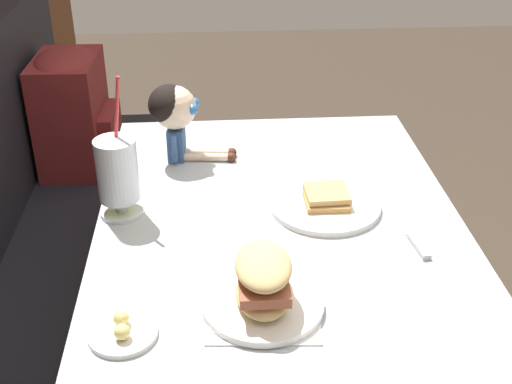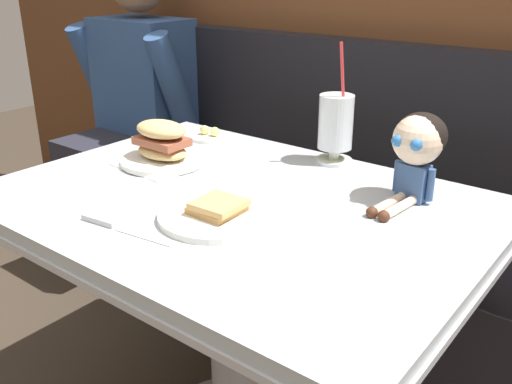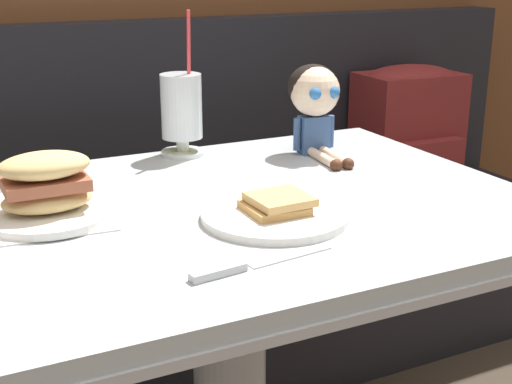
{
  "view_description": "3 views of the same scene",
  "coord_description": "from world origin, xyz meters",
  "px_view_note": "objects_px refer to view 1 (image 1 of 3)",
  "views": [
    {
      "loc": [
        -1.25,
        0.32,
        1.52
      ],
      "look_at": [
        0.01,
        0.23,
        0.81
      ],
      "focal_mm": 47.38,
      "sensor_mm": 36.0,
      "label": 1
    },
    {
      "loc": [
        0.76,
        -0.72,
        1.24
      ],
      "look_at": [
        0.05,
        0.18,
        0.77
      ],
      "focal_mm": 39.85,
      "sensor_mm": 36.0,
      "label": 2
    },
    {
      "loc": [
        -0.49,
        -0.92,
        1.16
      ],
      "look_at": [
        0.04,
        0.15,
        0.77
      ],
      "focal_mm": 50.12,
      "sensor_mm": 36.0,
      "label": 3
    }
  ],
  "objects_px": {
    "milkshake_glass": "(118,174)",
    "seated_doll": "(175,112)",
    "sandwich_plate": "(263,288)",
    "backpack": "(73,108)",
    "butter_saucer": "(123,332)",
    "butter_knife": "(412,238)",
    "toast_plate": "(325,203)"
  },
  "relations": [
    {
      "from": "milkshake_glass",
      "to": "seated_doll",
      "type": "height_order",
      "value": "milkshake_glass"
    },
    {
      "from": "sandwich_plate",
      "to": "backpack",
      "type": "relative_size",
      "value": 0.54
    },
    {
      "from": "butter_saucer",
      "to": "butter_knife",
      "type": "xyz_separation_m",
      "value": [
        0.26,
        -0.57,
        -0.0
      ]
    },
    {
      "from": "toast_plate",
      "to": "backpack",
      "type": "xyz_separation_m",
      "value": [
        0.83,
        0.71,
        -0.09
      ]
    },
    {
      "from": "backpack",
      "to": "butter_knife",
      "type": "bearing_deg",
      "value": -138.19
    },
    {
      "from": "butter_knife",
      "to": "backpack",
      "type": "bearing_deg",
      "value": 41.81
    },
    {
      "from": "seated_doll",
      "to": "butter_knife",
      "type": "bearing_deg",
      "value": -129.73
    },
    {
      "from": "sandwich_plate",
      "to": "butter_saucer",
      "type": "height_order",
      "value": "sandwich_plate"
    },
    {
      "from": "seated_doll",
      "to": "backpack",
      "type": "bearing_deg",
      "value": 33.52
    },
    {
      "from": "seated_doll",
      "to": "milkshake_glass",
      "type": "bearing_deg",
      "value": 157.01
    },
    {
      "from": "toast_plate",
      "to": "butter_saucer",
      "type": "bearing_deg",
      "value": 134.01
    },
    {
      "from": "butter_saucer",
      "to": "butter_knife",
      "type": "relative_size",
      "value": 0.51
    },
    {
      "from": "seated_doll",
      "to": "backpack",
      "type": "relative_size",
      "value": 0.55
    },
    {
      "from": "toast_plate",
      "to": "sandwich_plate",
      "type": "bearing_deg",
      "value": 153.85
    },
    {
      "from": "seated_doll",
      "to": "backpack",
      "type": "distance_m",
      "value": 0.7
    },
    {
      "from": "toast_plate",
      "to": "butter_saucer",
      "type": "height_order",
      "value": "toast_plate"
    },
    {
      "from": "milkshake_glass",
      "to": "butter_saucer",
      "type": "relative_size",
      "value": 2.63
    },
    {
      "from": "sandwich_plate",
      "to": "butter_saucer",
      "type": "relative_size",
      "value": 1.83
    },
    {
      "from": "butter_knife",
      "to": "toast_plate",
      "type": "bearing_deg",
      "value": 48.62
    },
    {
      "from": "seated_doll",
      "to": "sandwich_plate",
      "type": "bearing_deg",
      "value": -164.3
    },
    {
      "from": "butter_knife",
      "to": "backpack",
      "type": "xyz_separation_m",
      "value": [
        0.97,
        0.87,
        -0.09
      ]
    },
    {
      "from": "toast_plate",
      "to": "seated_doll",
      "type": "relative_size",
      "value": 1.12
    },
    {
      "from": "milkshake_glass",
      "to": "seated_doll",
      "type": "distance_m",
      "value": 0.29
    },
    {
      "from": "butter_saucer",
      "to": "backpack",
      "type": "height_order",
      "value": "backpack"
    },
    {
      "from": "sandwich_plate",
      "to": "backpack",
      "type": "height_order",
      "value": "sandwich_plate"
    },
    {
      "from": "sandwich_plate",
      "to": "milkshake_glass",
      "type": "bearing_deg",
      "value": 39.58
    },
    {
      "from": "toast_plate",
      "to": "milkshake_glass",
      "type": "height_order",
      "value": "milkshake_glass"
    },
    {
      "from": "sandwich_plate",
      "to": "backpack",
      "type": "xyz_separation_m",
      "value": [
        1.17,
        0.54,
        -0.13
      ]
    },
    {
      "from": "sandwich_plate",
      "to": "butter_saucer",
      "type": "bearing_deg",
      "value": 103.11
    },
    {
      "from": "milkshake_glass",
      "to": "seated_doll",
      "type": "xyz_separation_m",
      "value": [
        0.27,
        -0.11,
        0.03
      ]
    },
    {
      "from": "toast_plate",
      "to": "seated_doll",
      "type": "bearing_deg",
      "value": 51.08
    },
    {
      "from": "toast_plate",
      "to": "backpack",
      "type": "relative_size",
      "value": 0.62
    }
  ]
}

